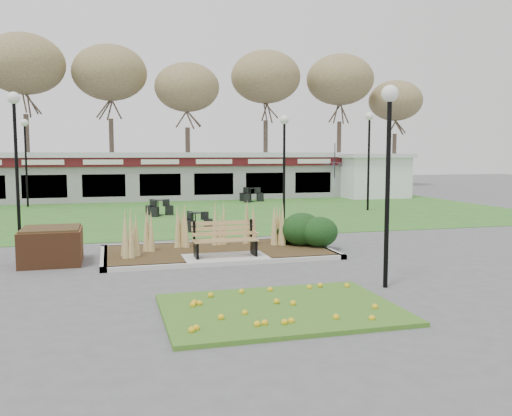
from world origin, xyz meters
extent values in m
plane|color=#515154|center=(0.00, 0.00, 0.00)|extent=(100.00, 100.00, 0.00)
cube|color=#266921|center=(0.00, 12.00, 0.01)|extent=(34.00, 16.00, 0.02)
cube|color=#27661D|center=(0.00, -4.60, 0.04)|extent=(4.20, 3.00, 0.08)
cube|color=black|center=(0.00, 1.20, 0.06)|extent=(6.22, 3.22, 0.12)
cube|color=#B7B7B2|center=(0.00, -0.41, 0.06)|extent=(6.40, 0.18, 0.12)
cube|color=#B7B7B2|center=(0.00, 2.81, 0.06)|extent=(6.40, 0.18, 0.12)
cube|color=#B7B7B2|center=(-3.11, 1.20, 0.06)|extent=(0.18, 3.40, 0.12)
cube|color=#B7B7B2|center=(3.11, 1.20, 0.06)|extent=(0.18, 3.40, 0.12)
cube|color=#B7B7B2|center=(0.00, 0.15, 0.07)|extent=(2.20, 1.20, 0.13)
cone|color=tan|center=(-1.90, 1.60, 0.70)|extent=(0.36, 0.36, 1.15)
cone|color=tan|center=(-0.90, 2.00, 0.70)|extent=(0.36, 0.36, 1.15)
cone|color=tan|center=(0.20, 2.20, 0.70)|extent=(0.36, 0.36, 1.15)
cone|color=tan|center=(1.10, 2.00, 0.70)|extent=(0.36, 0.36, 1.15)
cone|color=tan|center=(1.90, 1.60, 0.70)|extent=(0.36, 0.36, 1.15)
cone|color=tan|center=(-2.40, 0.80, 0.70)|extent=(0.36, 0.36, 1.15)
ellipsoid|color=black|center=(2.60, 1.40, 0.59)|extent=(1.21, 1.10, 0.99)
ellipsoid|color=black|center=(3.00, 1.00, 0.54)|extent=(1.10, 1.00, 0.90)
ellipsoid|color=black|center=(2.90, 1.90, 0.53)|extent=(1.06, 0.96, 0.86)
ellipsoid|color=black|center=(2.30, 1.90, 0.48)|extent=(0.92, 0.84, 0.76)
cube|color=olive|center=(0.00, 0.15, 0.56)|extent=(1.70, 0.57, 0.04)
cube|color=olive|center=(0.00, 0.46, 0.84)|extent=(1.70, 0.13, 0.44)
cube|color=black|center=(-0.78, 0.15, 0.34)|extent=(0.06, 0.55, 0.42)
cube|color=black|center=(0.78, 0.15, 0.34)|extent=(0.06, 0.55, 0.42)
cube|color=black|center=(-0.78, 0.45, 0.81)|extent=(0.06, 0.06, 0.50)
cube|color=black|center=(0.78, 0.45, 0.81)|extent=(0.06, 0.06, 0.50)
cube|color=olive|center=(-0.82, 0.13, 0.74)|extent=(0.05, 0.50, 0.04)
cube|color=olive|center=(0.82, 0.13, 0.74)|extent=(0.05, 0.50, 0.04)
cube|color=brown|center=(-4.40, 1.00, 0.45)|extent=(1.50, 1.50, 0.90)
cube|color=black|center=(-4.40, 1.00, 0.92)|extent=(1.40, 1.40, 0.06)
cube|color=gray|center=(0.00, 20.00, 1.30)|extent=(24.00, 3.00, 2.60)
cube|color=#480F13|center=(0.00, 18.45, 2.35)|extent=(24.00, 0.18, 0.55)
cube|color=silver|center=(0.00, 20.00, 2.75)|extent=(24.60, 3.40, 0.30)
cube|color=silver|center=(0.00, 18.34, 2.35)|extent=(22.00, 0.02, 0.28)
cube|color=black|center=(0.00, 18.55, 1.00)|extent=(22.00, 0.10, 1.30)
cube|color=white|center=(13.50, 18.00, 1.30)|extent=(4.00, 3.00, 2.60)
cube|color=silver|center=(13.50, 18.00, 2.70)|extent=(4.40, 3.40, 0.25)
cylinder|color=#47382B|center=(-9.00, 28.00, 2.59)|extent=(0.36, 0.36, 5.17)
ellipsoid|color=brown|center=(-9.00, 28.00, 8.39)|extent=(5.24, 5.24, 3.93)
cylinder|color=#47382B|center=(-3.00, 28.00, 2.59)|extent=(0.36, 0.36, 5.17)
ellipsoid|color=brown|center=(-3.00, 28.00, 8.39)|extent=(5.24, 5.24, 3.93)
cylinder|color=#47382B|center=(3.00, 28.00, 2.59)|extent=(0.36, 0.36, 5.17)
ellipsoid|color=brown|center=(3.00, 28.00, 8.39)|extent=(5.24, 5.24, 3.93)
cylinder|color=#47382B|center=(9.00, 28.00, 2.59)|extent=(0.36, 0.36, 5.17)
ellipsoid|color=brown|center=(9.00, 28.00, 8.39)|extent=(5.24, 5.24, 3.93)
cylinder|color=#47382B|center=(15.00, 28.00, 2.59)|extent=(0.36, 0.36, 5.17)
ellipsoid|color=brown|center=(15.00, 28.00, 8.39)|extent=(5.24, 5.24, 3.93)
cylinder|color=#47382B|center=(21.00, 28.00, 2.59)|extent=(0.36, 0.36, 5.17)
ellipsoid|color=brown|center=(21.00, 28.00, 8.39)|extent=(5.24, 5.24, 3.93)
cylinder|color=black|center=(2.70, -3.50, 1.96)|extent=(0.10, 0.10, 3.91)
sphere|color=white|center=(2.70, -3.50, 4.07)|extent=(0.35, 0.35, 0.35)
cylinder|color=black|center=(-5.88, 5.86, 2.24)|extent=(0.11, 0.11, 4.48)
sphere|color=white|center=(-5.88, 5.86, 4.66)|extent=(0.40, 0.40, 0.40)
cylinder|color=black|center=(3.69, 6.42, 1.99)|extent=(0.10, 0.10, 3.98)
sphere|color=white|center=(3.69, 6.42, 4.14)|extent=(0.36, 0.36, 0.36)
cylinder|color=black|center=(9.51, 10.76, 2.24)|extent=(0.11, 0.11, 4.48)
sphere|color=white|center=(9.51, 10.76, 4.66)|extent=(0.40, 0.40, 0.40)
cylinder|color=black|center=(-7.10, 17.00, 2.13)|extent=(0.11, 0.11, 4.26)
sphere|color=white|center=(-7.10, 17.00, 4.43)|extent=(0.38, 0.38, 0.38)
cylinder|color=black|center=(5.09, 17.00, 0.04)|extent=(0.47, 0.47, 0.03)
cylinder|color=black|center=(5.09, 17.00, 0.41)|extent=(0.05, 0.05, 0.77)
cylinder|color=black|center=(5.09, 17.00, 0.81)|extent=(0.64, 0.64, 0.03)
cube|color=black|center=(5.68, 16.99, 0.26)|extent=(0.37, 0.37, 0.49)
cube|color=black|center=(4.81, 17.51, 0.26)|extent=(0.49, 0.49, 0.49)
cube|color=black|center=(4.79, 16.50, 0.26)|extent=(0.50, 0.50, 0.49)
cylinder|color=black|center=(-0.79, 11.18, 0.03)|extent=(0.41, 0.41, 0.03)
cylinder|color=black|center=(-0.79, 11.18, 0.37)|extent=(0.05, 0.05, 0.68)
cylinder|color=black|center=(-0.79, 11.18, 0.72)|extent=(0.56, 0.56, 0.02)
cube|color=black|center=(-0.27, 11.25, 0.24)|extent=(0.36, 0.36, 0.43)
cube|color=black|center=(-1.11, 11.58, 0.24)|extent=(0.45, 0.45, 0.43)
cube|color=black|center=(-0.98, 10.69, 0.24)|extent=(0.42, 0.42, 0.43)
cylinder|color=black|center=(0.12, 6.04, 0.03)|extent=(0.38, 0.38, 0.03)
cylinder|color=black|center=(0.12, 6.04, 0.34)|extent=(0.04, 0.04, 0.63)
cylinder|color=black|center=(0.12, 6.04, 0.66)|extent=(0.52, 0.52, 0.02)
cube|color=black|center=(0.60, 6.03, 0.22)|extent=(0.30, 0.30, 0.40)
cube|color=black|center=(-0.11, 6.46, 0.22)|extent=(0.40, 0.40, 0.40)
cube|color=black|center=(-0.13, 5.63, 0.22)|extent=(0.41, 0.41, 0.40)
cylinder|color=black|center=(10.85, 18.00, 1.10)|extent=(0.06, 0.06, 2.20)
imported|color=#3053A9|center=(10.85, 18.00, 1.51)|extent=(2.22, 2.25, 1.74)
camera|label=1|loc=(-2.93, -13.68, 2.84)|focal=38.00mm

